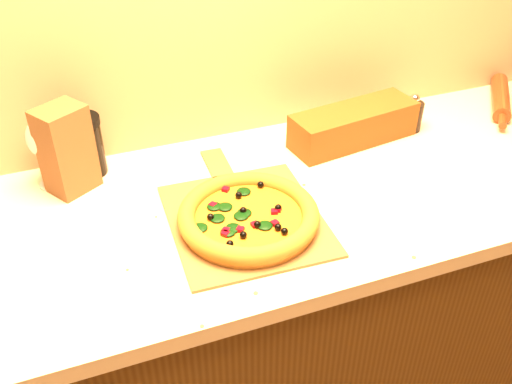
# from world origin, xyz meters

# --- Properties ---
(cabinet) EXTENTS (2.80, 0.65, 0.86)m
(cabinet) POSITION_xyz_m (0.00, 1.43, 0.43)
(cabinet) COLOR #482D0F
(cabinet) RESTS_ON ground
(countertop) EXTENTS (2.84, 0.68, 0.04)m
(countertop) POSITION_xyz_m (0.00, 1.43, 0.88)
(countertop) COLOR beige
(countertop) RESTS_ON cabinet
(pizza_peel) EXTENTS (0.35, 0.51, 0.01)m
(pizza_peel) POSITION_xyz_m (-0.03, 1.37, 0.90)
(pizza_peel) COLOR brown
(pizza_peel) RESTS_ON countertop
(pizza) EXTENTS (0.31, 0.31, 0.04)m
(pizza) POSITION_xyz_m (-0.03, 1.34, 0.93)
(pizza) COLOR #C88732
(pizza) RESTS_ON pizza_peel
(pepper_grinder) EXTENTS (0.06, 0.06, 0.11)m
(pepper_grinder) POSITION_xyz_m (0.55, 1.59, 0.95)
(pepper_grinder) COLOR black
(pepper_grinder) RESTS_ON countertop
(rolling_pin) EXTENTS (0.25, 0.31, 0.05)m
(rolling_pin) POSITION_xyz_m (0.90, 1.62, 0.93)
(rolling_pin) COLOR #602610
(rolling_pin) RESTS_ON countertop
(bread_bag) EXTENTS (0.37, 0.17, 0.10)m
(bread_bag) POSITION_xyz_m (0.37, 1.59, 0.95)
(bread_bag) COLOR #612D12
(bread_bag) RESTS_ON countertop
(wine_glass) EXTENTS (0.07, 0.07, 0.18)m
(wine_glass) POSITION_xyz_m (-0.43, 1.66, 1.03)
(wine_glass) COLOR silver
(wine_glass) RESTS_ON countertop
(paper_bag) EXTENTS (0.14, 0.13, 0.22)m
(paper_bag) POSITION_xyz_m (-0.38, 1.63, 1.01)
(paper_bag) COLOR brown
(paper_bag) RESTS_ON countertop
(dark_jar) EXTENTS (0.10, 0.10, 0.15)m
(dark_jar) POSITION_xyz_m (-0.33, 1.69, 0.98)
(dark_jar) COLOR black
(dark_jar) RESTS_ON countertop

